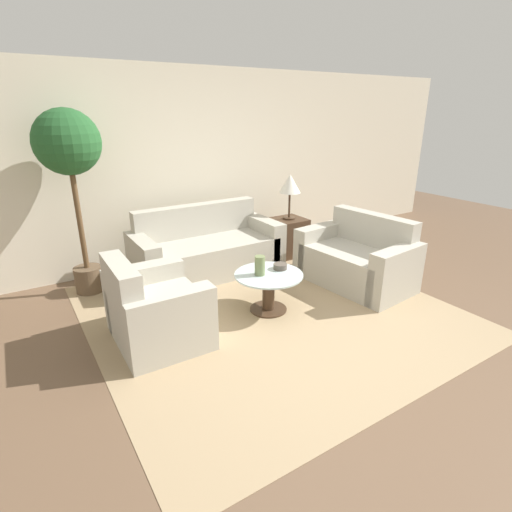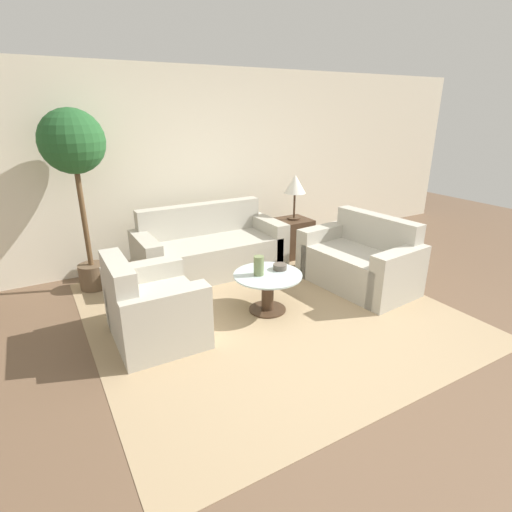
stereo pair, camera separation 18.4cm
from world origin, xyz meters
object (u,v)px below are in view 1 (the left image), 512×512
at_px(armchair, 152,312).
at_px(table_lamp, 290,185).
at_px(potted_plant, 69,156).
at_px(vase, 260,266).
at_px(loveseat, 358,260).
at_px(coffee_table, 269,287).
at_px(bowl, 280,266).
at_px(sofa_main, 206,251).

distance_m(armchair, table_lamp, 2.87).
bearing_deg(potted_plant, armchair, -78.82).
height_order(potted_plant, vase, potted_plant).
distance_m(loveseat, table_lamp, 1.49).
xyz_separation_m(loveseat, coffee_table, (-1.36, -0.02, -0.02)).
distance_m(potted_plant, bowl, 2.55).
bearing_deg(vase, table_lamp, 43.68).
distance_m(coffee_table, bowl, 0.26).
bearing_deg(loveseat, potted_plant, -123.37).
bearing_deg(loveseat, vase, -96.03).
height_order(coffee_table, bowl, bowl).
height_order(sofa_main, loveseat, sofa_main).
bearing_deg(table_lamp, coffee_table, -133.56).
xyz_separation_m(armchair, vase, (1.16, -0.05, 0.24)).
relative_size(loveseat, table_lamp, 2.23).
height_order(armchair, loveseat, loveseat).
xyz_separation_m(sofa_main, vase, (-0.01, -1.33, 0.24)).
height_order(table_lamp, potted_plant, potted_plant).
bearing_deg(potted_plant, table_lamp, -4.97).
bearing_deg(bowl, armchair, 178.55).
relative_size(vase, bowl, 1.40).
bearing_deg(sofa_main, potted_plant, 172.92).
relative_size(sofa_main, bowl, 12.91).
relative_size(table_lamp, potted_plant, 0.31).
xyz_separation_m(coffee_table, vase, (-0.09, 0.03, 0.25)).
xyz_separation_m(loveseat, table_lamp, (-0.12, 1.28, 0.75)).
xyz_separation_m(potted_plant, vase, (1.44, -1.51, -1.06)).
distance_m(armchair, loveseat, 2.61).
xyz_separation_m(potted_plant, bowl, (1.72, -1.50, -1.13)).
distance_m(potted_plant, vase, 2.35).
height_order(armchair, table_lamp, table_lamp).
xyz_separation_m(table_lamp, vase, (-1.33, -1.27, -0.52)).
distance_m(table_lamp, potted_plant, 2.84).
xyz_separation_m(sofa_main, loveseat, (1.44, -1.34, 0.00)).
relative_size(table_lamp, vase, 3.11).
relative_size(armchair, table_lamp, 1.48).
bearing_deg(vase, bowl, 2.85).
height_order(armchair, bowl, armchair).
xyz_separation_m(loveseat, bowl, (-1.18, 0.02, 0.17)).
height_order(table_lamp, vase, table_lamp).
xyz_separation_m(table_lamp, potted_plant, (-2.78, 0.24, 0.55)).
distance_m(sofa_main, vase, 1.35).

